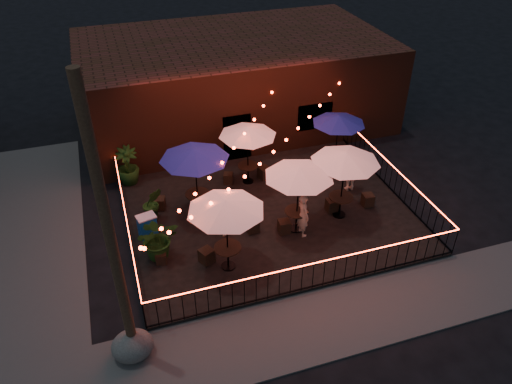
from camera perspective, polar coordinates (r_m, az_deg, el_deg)
ground at (r=16.94m, az=3.68°, el=-6.65°), size 110.00×110.00×0.00m
patio at (r=18.33m, az=1.44°, el=-2.54°), size 10.00×8.00×0.15m
sidewalk at (r=14.87m, az=8.35°, el=-14.45°), size 18.00×2.50×0.05m
brick_building at (r=24.29m, az=-2.59°, el=12.59°), size 14.00×8.00×4.00m
utility_pole at (r=11.62m, az=-16.29°, el=-5.25°), size 0.26×0.26×8.00m
fence_front at (r=15.16m, az=6.54°, el=-9.52°), size 10.00×0.04×1.04m
fence_left at (r=17.29m, az=-14.42°, el=-4.04°), size 0.04×8.00×1.04m
fence_right at (r=19.95m, az=15.15°, el=1.61°), size 0.04×8.00×1.04m
festoon_lights at (r=16.45m, az=-1.42°, el=2.96°), size 10.02×8.72×1.32m
cafe_table_0 at (r=14.61m, az=-3.47°, el=-1.66°), size 2.53×2.53×2.61m
cafe_table_1 at (r=17.07m, az=-7.07°, el=4.24°), size 2.63×2.63×2.67m
cafe_table_2 at (r=16.21m, az=4.96°, el=2.21°), size 2.52×2.52×2.57m
cafe_table_3 at (r=18.81m, az=-0.96°, el=6.87°), size 2.44×2.44×2.44m
cafe_table_4 at (r=17.08m, az=10.21°, el=3.83°), size 2.77×2.77×2.63m
cafe_table_5 at (r=20.11m, az=9.45°, el=8.09°), size 2.21×2.21×2.35m
bistro_chair_0 at (r=16.41m, az=-10.79°, el=-7.35°), size 0.40×0.40×0.40m
bistro_chair_1 at (r=16.20m, az=-5.67°, el=-7.26°), size 0.54×0.54×0.49m
bistro_chair_2 at (r=18.69m, az=-10.94°, el=-1.28°), size 0.48×0.48×0.45m
bistro_chair_3 at (r=18.78m, az=-6.37°, el=-0.56°), size 0.45×0.45×0.48m
bistro_chair_4 at (r=17.31m, az=-0.45°, el=-3.79°), size 0.45×0.45×0.50m
bistro_chair_5 at (r=17.29m, az=3.24°, el=-3.96°), size 0.42×0.42×0.47m
bistro_chair_6 at (r=19.79m, az=-3.18°, el=1.58°), size 0.47×0.47×0.43m
bistro_chair_7 at (r=20.05m, az=0.93°, el=2.23°), size 0.51×0.51×0.49m
bistro_chair_8 at (r=18.46m, az=8.65°, el=-1.50°), size 0.40×0.40×0.47m
bistro_chair_9 at (r=18.98m, az=12.65°, el=-0.88°), size 0.42×0.42×0.46m
bistro_chair_10 at (r=20.90m, az=6.90°, el=3.44°), size 0.53×0.53×0.48m
bistro_chair_11 at (r=21.22m, az=11.34°, el=3.41°), size 0.45×0.45×0.43m
patron_a at (r=16.91m, az=5.40°, el=-2.65°), size 0.44×0.62×1.61m
patron_b at (r=16.88m, az=-4.11°, el=-2.59°), size 0.85×0.96×1.64m
patron_c at (r=19.40m, az=10.78°, el=2.37°), size 1.10×0.68×1.65m
potted_shrub_a at (r=16.31m, az=-11.13°, el=-5.20°), size 1.41×1.24×1.48m
potted_shrub_b at (r=18.00m, az=-11.74°, el=-1.28°), size 0.72×0.58×1.32m
potted_shrub_c at (r=20.12m, az=-14.50°, el=2.92°), size 0.90×0.90×1.55m
cooler at (r=17.40m, az=-12.32°, el=-3.78°), size 0.71×0.58×0.83m
boulder at (r=14.11m, az=-13.94°, el=-16.70°), size 1.03×0.88×0.78m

